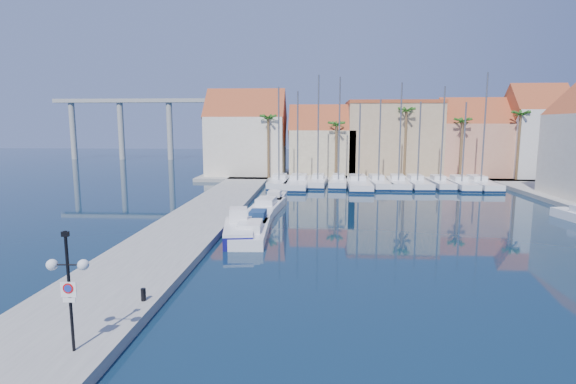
% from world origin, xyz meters
% --- Properties ---
extents(ground, '(260.00, 260.00, 0.00)m').
position_xyz_m(ground, '(0.00, 0.00, 0.00)').
color(ground, black).
rests_on(ground, ground).
extents(quay_west, '(6.00, 77.00, 0.50)m').
position_xyz_m(quay_west, '(-9.00, 13.50, 0.25)').
color(quay_west, gray).
rests_on(quay_west, ground).
extents(shore_north, '(54.00, 16.00, 0.50)m').
position_xyz_m(shore_north, '(10.00, 48.00, 0.25)').
color(shore_north, gray).
rests_on(shore_north, ground).
extents(lamp_post, '(1.47, 0.44, 4.32)m').
position_xyz_m(lamp_post, '(-7.32, -10.17, 3.33)').
color(lamp_post, black).
rests_on(lamp_post, quay_west).
extents(bollard, '(0.23, 0.23, 0.57)m').
position_xyz_m(bollard, '(-6.60, -5.59, 0.79)').
color(bollard, black).
rests_on(bollard, quay_west).
extents(fishing_boat, '(2.98, 6.35, 2.14)m').
position_xyz_m(fishing_boat, '(-4.55, 7.48, 0.71)').
color(fishing_boat, navy).
rests_on(fishing_boat, ground).
extents(motorboat_west_0, '(2.69, 7.53, 1.40)m').
position_xyz_m(motorboat_west_0, '(-3.68, 7.76, 0.51)').
color(motorboat_west_0, white).
rests_on(motorboat_west_0, ground).
extents(motorboat_west_1, '(1.89, 5.63, 1.40)m').
position_xyz_m(motorboat_west_1, '(-3.61, 11.94, 0.51)').
color(motorboat_west_1, white).
rests_on(motorboat_west_1, ground).
extents(motorboat_west_2, '(3.01, 7.60, 1.40)m').
position_xyz_m(motorboat_west_2, '(-3.60, 18.49, 0.51)').
color(motorboat_west_2, white).
rests_on(motorboat_west_2, ground).
extents(motorboat_west_3, '(2.14, 6.05, 1.40)m').
position_xyz_m(motorboat_west_3, '(-3.27, 23.16, 0.51)').
color(motorboat_west_3, white).
rests_on(motorboat_west_3, ground).
extents(sailboat_0, '(2.67, 9.92, 13.28)m').
position_xyz_m(sailboat_0, '(-3.91, 36.29, 0.60)').
color(sailboat_0, white).
rests_on(sailboat_0, ground).
extents(sailboat_1, '(3.70, 11.73, 12.67)m').
position_xyz_m(sailboat_1, '(-1.32, 35.79, 0.57)').
color(sailboat_1, white).
rests_on(sailboat_1, ground).
extents(sailboat_2, '(2.89, 8.62, 14.84)m').
position_xyz_m(sailboat_2, '(1.38, 36.79, 0.66)').
color(sailboat_2, white).
rests_on(sailboat_2, ground).
extents(sailboat_3, '(3.08, 8.96, 14.58)m').
position_xyz_m(sailboat_3, '(4.20, 36.92, 0.64)').
color(sailboat_3, white).
rests_on(sailboat_3, ground).
extents(sailboat_4, '(3.13, 11.43, 11.07)m').
position_xyz_m(sailboat_4, '(6.73, 35.63, 0.55)').
color(sailboat_4, white).
rests_on(sailboat_4, ground).
extents(sailboat_5, '(3.12, 9.26, 11.66)m').
position_xyz_m(sailboat_5, '(9.40, 36.34, 0.59)').
color(sailboat_5, white).
rests_on(sailboat_5, ground).
extents(sailboat_6, '(3.20, 9.73, 13.77)m').
position_xyz_m(sailboat_6, '(12.16, 36.47, 0.61)').
color(sailboat_6, white).
rests_on(sailboat_6, ground).
extents(sailboat_7, '(2.62, 9.63, 11.32)m').
position_xyz_m(sailboat_7, '(14.64, 36.55, 0.57)').
color(sailboat_7, white).
rests_on(sailboat_7, ground).
extents(sailboat_8, '(2.30, 8.42, 13.24)m').
position_xyz_m(sailboat_8, '(17.59, 36.31, 0.63)').
color(sailboat_8, white).
rests_on(sailboat_8, ground).
extents(sailboat_9, '(2.54, 9.29, 11.23)m').
position_xyz_m(sailboat_9, '(20.25, 35.93, 0.58)').
color(sailboat_9, white).
rests_on(sailboat_9, ground).
extents(sailboat_10, '(3.00, 9.96, 14.96)m').
position_xyz_m(sailboat_10, '(22.79, 36.24, 0.62)').
color(sailboat_10, white).
rests_on(sailboat_10, ground).
extents(building_0, '(12.30, 9.00, 13.50)m').
position_xyz_m(building_0, '(-10.00, 47.00, 6.52)').
color(building_0, beige).
rests_on(building_0, shore_north).
extents(building_1, '(10.30, 8.00, 11.00)m').
position_xyz_m(building_1, '(2.00, 47.00, 5.30)').
color(building_1, tan).
rests_on(building_1, shore_north).
extents(building_2, '(14.20, 10.20, 11.50)m').
position_xyz_m(building_2, '(13.00, 48.00, 6.26)').
color(building_2, tan).
rests_on(building_2, shore_north).
extents(building_3, '(10.30, 8.00, 12.00)m').
position_xyz_m(building_3, '(25.00, 47.00, 5.86)').
color(building_3, tan).
rests_on(building_3, shore_north).
extents(building_4, '(8.30, 8.00, 14.00)m').
position_xyz_m(building_4, '(34.00, 46.00, 6.97)').
color(building_4, silver).
rests_on(building_4, shore_north).
extents(palm_0, '(2.60, 2.60, 10.15)m').
position_xyz_m(palm_0, '(-6.00, 42.00, 9.08)').
color(palm_0, brown).
rests_on(palm_0, shore_north).
extents(palm_1, '(2.60, 2.60, 9.15)m').
position_xyz_m(palm_1, '(4.00, 42.00, 8.14)').
color(palm_1, brown).
rests_on(palm_1, shore_north).
extents(palm_2, '(2.60, 2.60, 11.15)m').
position_xyz_m(palm_2, '(14.00, 42.00, 10.02)').
color(palm_2, brown).
rests_on(palm_2, shore_north).
extents(palm_3, '(2.60, 2.60, 9.65)m').
position_xyz_m(palm_3, '(22.00, 42.00, 8.61)').
color(palm_3, brown).
rests_on(palm_3, shore_north).
extents(palm_4, '(2.60, 2.60, 10.65)m').
position_xyz_m(palm_4, '(30.00, 42.00, 9.55)').
color(palm_4, brown).
rests_on(palm_4, shore_north).
extents(viaduct, '(48.00, 2.20, 14.45)m').
position_xyz_m(viaduct, '(-39.07, 82.00, 10.25)').
color(viaduct, '#9E9E99').
rests_on(viaduct, ground).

